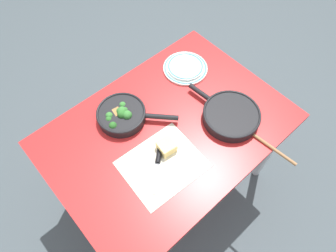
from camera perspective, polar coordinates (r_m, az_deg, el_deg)
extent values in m
plane|color=#424C51|center=(2.07, 0.00, -10.85)|extent=(14.00, 14.00, 0.00)
cube|color=red|center=(1.43, 0.00, -0.74)|extent=(1.13, 0.81, 0.03)
cylinder|color=#BCBCC1|center=(2.07, 4.15, 8.25)|extent=(0.05, 0.05, 0.69)
cylinder|color=#BCBCC1|center=(1.82, -19.70, -8.75)|extent=(0.05, 0.05, 0.69)
cylinder|color=#BCBCC1|center=(1.88, 18.82, -4.21)|extent=(0.05, 0.05, 0.69)
cylinder|color=black|center=(1.44, -8.84, 2.04)|extent=(0.23, 0.23, 0.05)
torus|color=black|center=(1.42, -8.97, 2.57)|extent=(0.23, 0.23, 0.01)
cylinder|color=black|center=(1.41, -1.18, 1.76)|extent=(0.13, 0.13, 0.02)
cylinder|color=#2C6823|center=(1.45, -10.97, 1.43)|extent=(0.01, 0.01, 0.02)
sphere|color=#387A33|center=(1.43, -11.12, 1.92)|extent=(0.04, 0.04, 0.04)
cylinder|color=#2C6823|center=(1.45, -8.81, 1.89)|extent=(0.01, 0.01, 0.02)
sphere|color=#387A33|center=(1.43, -8.93, 2.36)|extent=(0.03, 0.03, 0.03)
cylinder|color=#245B1C|center=(1.45, -8.89, 2.44)|extent=(0.01, 0.01, 0.02)
sphere|color=#2D6B28|center=(1.44, -9.01, 2.93)|extent=(0.03, 0.03, 0.03)
cylinder|color=#2C6823|center=(1.47, -8.52, 3.49)|extent=(0.01, 0.01, 0.02)
sphere|color=#387A33|center=(1.46, -8.63, 3.96)|extent=(0.03, 0.03, 0.03)
cylinder|color=#2C6823|center=(1.45, -8.10, 2.50)|extent=(0.01, 0.01, 0.02)
sphere|color=#387A33|center=(1.44, -8.20, 2.95)|extent=(0.03, 0.03, 0.03)
cylinder|color=#205218|center=(1.41, -10.30, -0.44)|extent=(0.01, 0.01, 0.02)
sphere|color=#286023|center=(1.39, -10.45, 0.06)|extent=(0.04, 0.04, 0.04)
cylinder|color=#245B1C|center=(1.44, -8.61, 1.64)|extent=(0.02, 0.02, 0.02)
sphere|color=#2D6B28|center=(1.41, -8.75, 2.27)|extent=(0.05, 0.05, 0.05)
cylinder|color=#2C6823|center=(1.44, -8.60, 2.13)|extent=(0.02, 0.02, 0.03)
sphere|color=#387A33|center=(1.42, -8.75, 2.78)|extent=(0.05, 0.05, 0.05)
cylinder|color=#245B1C|center=(1.44, -11.06, 0.79)|extent=(0.01, 0.01, 0.02)
sphere|color=#2D6B28|center=(1.42, -11.19, 1.22)|extent=(0.03, 0.03, 0.03)
cylinder|color=#357027|center=(1.45, -8.99, 2.29)|extent=(0.01, 0.01, 0.02)
sphere|color=#428438|center=(1.43, -9.12, 2.80)|extent=(0.04, 0.04, 0.04)
cylinder|color=#2C6823|center=(1.43, -7.64, 1.44)|extent=(0.02, 0.02, 0.02)
sphere|color=#387A33|center=(1.41, -7.77, 2.07)|extent=(0.05, 0.05, 0.05)
cube|color=olive|center=(1.45, -9.47, 2.05)|extent=(0.03, 0.04, 0.02)
cube|color=#9E703D|center=(1.44, -9.60, 2.33)|extent=(0.04, 0.05, 0.04)
cube|color=#AD7F4C|center=(1.46, -6.41, 3.50)|extent=(0.04, 0.05, 0.03)
cube|color=olive|center=(1.47, -11.63, 2.98)|extent=(0.05, 0.04, 0.03)
cube|color=#AD7F4C|center=(1.45, -9.83, 2.72)|extent=(0.05, 0.05, 0.04)
cylinder|color=black|center=(1.45, 11.92, 1.85)|extent=(0.27, 0.27, 0.05)
torus|color=black|center=(1.44, 12.08, 2.36)|extent=(0.27, 0.27, 0.01)
cylinder|color=black|center=(1.50, 6.03, 6.44)|extent=(0.03, 0.13, 0.02)
cylinder|color=#EAD170|center=(1.46, 11.89, 1.75)|extent=(0.22, 0.22, 0.02)
cylinder|color=#996B42|center=(1.44, 18.39, -3.35)|extent=(0.04, 0.30, 0.02)
ellipsoid|color=#996B42|center=(1.46, 12.94, 0.62)|extent=(0.05, 0.07, 0.02)
cube|color=beige|center=(1.33, -1.08, -7.27)|extent=(0.36, 0.30, 0.00)
cube|color=silver|center=(1.30, -2.46, -9.91)|extent=(0.12, 0.11, 0.01)
cylinder|color=black|center=(1.34, -1.70, -5.35)|extent=(0.08, 0.07, 0.02)
cube|color=#EFD67A|center=(1.34, -0.29, -3.96)|extent=(0.08, 0.08, 0.05)
cylinder|color=silver|center=(1.64, 3.31, 10.92)|extent=(0.24, 0.24, 0.01)
torus|color=#4C9EB7|center=(1.63, 3.32, 11.06)|extent=(0.23, 0.23, 0.01)
cylinder|color=silver|center=(1.63, 3.34, 11.20)|extent=(0.20, 0.20, 0.01)
torus|color=#4C9EB7|center=(1.62, 3.35, 11.35)|extent=(0.19, 0.19, 0.01)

